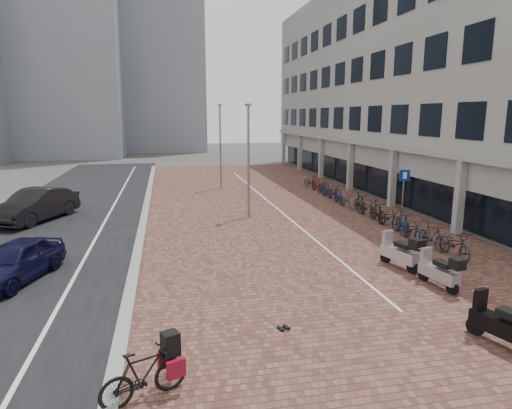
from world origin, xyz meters
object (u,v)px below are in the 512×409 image
object	(u,v)px
scooter_mid	(504,323)
parking_sign	(404,187)
car_navy	(15,261)
hero_bike	(144,374)
scooter_back	(439,270)
car_dark	(36,205)
scooter_front	(400,251)

from	to	relation	value
scooter_mid	parking_sign	size ratio (longest dim) A/B	0.69
car_navy	scooter_mid	bearing A→B (deg)	-10.51
hero_bike	scooter_back	xyz separation A→B (m)	(8.66, 3.86, 0.04)
scooter_back	parking_sign	bearing A→B (deg)	57.90
scooter_mid	car_dark	bearing A→B (deg)	113.91
car_dark	hero_bike	distance (m)	16.92
car_dark	hero_bike	xyz separation A→B (m)	(5.91, -15.85, -0.27)
hero_bike	scooter_back	size ratio (longest dim) A/B	1.05
scooter_front	parking_sign	distance (m)	7.25
car_dark	scooter_front	distance (m)	17.51
scooter_mid	parking_sign	world-z (taller)	parking_sign
parking_sign	car_dark	bearing A→B (deg)	169.38
car_navy	car_dark	xyz separation A→B (m)	(-1.61, 8.72, 0.15)
scooter_back	car_navy	bearing A→B (deg)	156.02
scooter_mid	hero_bike	bearing A→B (deg)	164.54
scooter_front	scooter_back	xyz separation A→B (m)	(0.28, -1.87, -0.04)
hero_bike	scooter_back	world-z (taller)	hero_bike
car_dark	parking_sign	size ratio (longest dim) A/B	1.87
car_navy	scooter_mid	size ratio (longest dim) A/B	2.15
scooter_front	scooter_mid	world-z (taller)	scooter_front
car_dark	hero_bike	bearing A→B (deg)	-45.13
car_navy	hero_bike	bearing A→B (deg)	-40.46
parking_sign	scooter_front	bearing A→B (deg)	-118.26
hero_bike	scooter_mid	size ratio (longest dim) A/B	0.98
car_dark	hero_bike	world-z (taller)	car_dark
scooter_mid	scooter_back	xyz separation A→B (m)	(0.69, 3.53, -0.04)
car_navy	scooter_mid	xyz separation A→B (m)	(12.26, -6.79, -0.04)
scooter_front	hero_bike	bearing A→B (deg)	-160.46
hero_bike	scooter_front	world-z (taller)	scooter_front
hero_bike	car_navy	bearing A→B (deg)	7.97
parking_sign	car_navy	bearing A→B (deg)	-161.79
car_dark	scooter_mid	bearing A→B (deg)	-23.76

